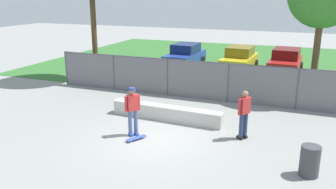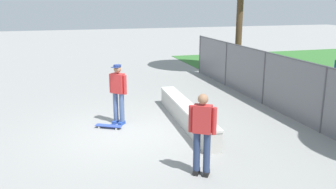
# 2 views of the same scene
# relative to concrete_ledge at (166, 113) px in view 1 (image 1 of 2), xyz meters

# --- Properties ---
(ground_plane) EXTENTS (80.00, 80.00, 0.00)m
(ground_plane) POSITION_rel_concrete_ledge_xyz_m (0.30, -1.99, -0.31)
(ground_plane) COLOR gray
(grass_strip) EXTENTS (27.77, 20.00, 0.02)m
(grass_strip) POSITION_rel_concrete_ledge_xyz_m (0.30, 13.73, -0.30)
(grass_strip) COLOR #336B2D
(grass_strip) RESTS_ON ground
(concrete_ledge) EXTENTS (4.90, 0.71, 0.61)m
(concrete_ledge) POSITION_rel_concrete_ledge_xyz_m (0.00, 0.00, 0.00)
(concrete_ledge) COLOR #B7B5AD
(concrete_ledge) RESTS_ON ground
(skateboarder) EXTENTS (0.45, 0.47, 1.84)m
(skateboarder) POSITION_rel_concrete_ledge_xyz_m (-0.53, -1.98, 0.73)
(skateboarder) COLOR #2647A5
(skateboarder) RESTS_ON ground
(skateboard) EXTENTS (0.58, 0.79, 0.09)m
(skateboard) POSITION_rel_concrete_ledge_xyz_m (-0.23, -2.35, -0.23)
(skateboard) COLOR #334CB2
(skateboard) RESTS_ON ground
(chainlink_fence) EXTENTS (15.84, 0.07, 1.94)m
(chainlink_fence) POSITION_rel_concrete_ledge_xyz_m (0.30, 3.43, 0.74)
(chainlink_fence) COLOR #4C4C51
(chainlink_fence) RESTS_ON ground
(car_blue) EXTENTS (2.20, 4.30, 1.66)m
(car_blue) POSITION_rel_concrete_ledge_xyz_m (-2.78, 10.76, 0.53)
(car_blue) COLOR #233D9E
(car_blue) RESTS_ON ground
(car_yellow) EXTENTS (2.20, 4.30, 1.66)m
(car_yellow) POSITION_rel_concrete_ledge_xyz_m (1.12, 10.77, 0.53)
(car_yellow) COLOR gold
(car_yellow) RESTS_ON ground
(car_red) EXTENTS (2.20, 4.30, 1.66)m
(car_red) POSITION_rel_concrete_ledge_xyz_m (4.11, 10.99, 0.53)
(car_red) COLOR #B21E1E
(car_red) RESTS_ON ground
(bystander) EXTENTS (0.42, 0.51, 1.82)m
(bystander) POSITION_rel_concrete_ledge_xyz_m (3.34, -0.82, 0.70)
(bystander) COLOR black
(bystander) RESTS_ON ground
(trash_bin) EXTENTS (0.56, 0.56, 0.93)m
(trash_bin) POSITION_rel_concrete_ledge_xyz_m (5.59, -2.82, 0.16)
(trash_bin) COLOR #3F3F44
(trash_bin) RESTS_ON ground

